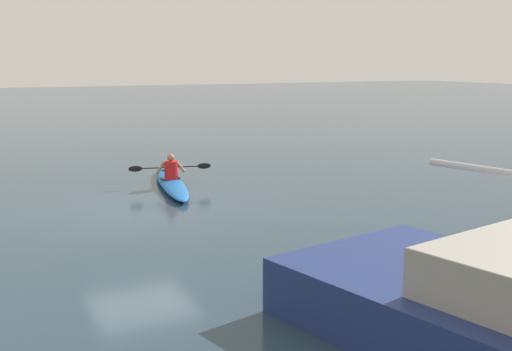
{
  "coord_description": "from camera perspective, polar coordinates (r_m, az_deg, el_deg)",
  "views": [
    {
      "loc": [
        4.36,
        14.84,
        3.6
      ],
      "look_at": [
        -1.65,
        3.09,
        1.23
      ],
      "focal_mm": 44.67,
      "sensor_mm": 36.0,
      "label": 1
    }
  ],
  "objects": [
    {
      "name": "ground_plane",
      "position": [
        15.88,
        -10.44,
        -3.1
      ],
      "size": [
        160.0,
        160.0,
        0.0
      ],
      "primitive_type": "plane",
      "color": "#233847"
    },
    {
      "name": "kayak",
      "position": [
        18.63,
        -7.61,
        -0.65
      ],
      "size": [
        1.76,
        5.2,
        0.25
      ],
      "color": "#1959A5",
      "rests_on": "ground"
    },
    {
      "name": "kayaker",
      "position": [
        18.51,
        -7.63,
        0.61
      ],
      "size": [
        2.35,
        0.67,
        0.73
      ],
      "color": "red",
      "rests_on": "kayak"
    }
  ]
}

